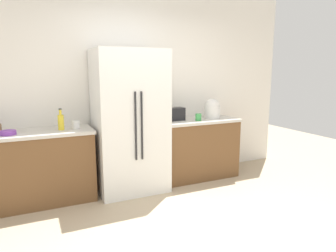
{
  "coord_description": "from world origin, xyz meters",
  "views": [
    {
      "loc": [
        -1.35,
        -2.34,
        1.62
      ],
      "look_at": [
        -0.06,
        0.47,
        1.06
      ],
      "focal_mm": 32.28,
      "sensor_mm": 36.0,
      "label": 1
    }
  ],
  "objects_px": {
    "rice_cooker": "(212,109)",
    "cup_a": "(198,117)",
    "refrigerator": "(130,122)",
    "cup_d": "(76,125)",
    "bottle_a": "(61,122)",
    "bowl_a": "(8,133)",
    "toaster": "(176,114)"
  },
  "relations": [
    {
      "from": "rice_cooker",
      "to": "cup_a",
      "type": "relative_size",
      "value": 2.99
    },
    {
      "from": "refrigerator",
      "to": "cup_d",
      "type": "xyz_separation_m",
      "value": [
        -0.69,
        0.03,
        0.0
      ]
    },
    {
      "from": "refrigerator",
      "to": "bottle_a",
      "type": "distance_m",
      "value": 0.88
    },
    {
      "from": "refrigerator",
      "to": "bowl_a",
      "type": "relative_size",
      "value": 10.8
    },
    {
      "from": "bottle_a",
      "to": "cup_a",
      "type": "relative_size",
      "value": 2.65
    },
    {
      "from": "refrigerator",
      "to": "cup_a",
      "type": "height_order",
      "value": "refrigerator"
    },
    {
      "from": "cup_a",
      "to": "cup_d",
      "type": "distance_m",
      "value": 1.72
    },
    {
      "from": "refrigerator",
      "to": "bottle_a",
      "type": "bearing_deg",
      "value": 178.12
    },
    {
      "from": "toaster",
      "to": "rice_cooker",
      "type": "xyz_separation_m",
      "value": [
        0.58,
        -0.06,
        0.05
      ]
    },
    {
      "from": "cup_a",
      "to": "cup_d",
      "type": "height_order",
      "value": "cup_a"
    },
    {
      "from": "refrigerator",
      "to": "cup_d",
      "type": "distance_m",
      "value": 0.7
    },
    {
      "from": "bottle_a",
      "to": "cup_a",
      "type": "xyz_separation_m",
      "value": [
        1.9,
        -0.1,
        -0.05
      ]
    },
    {
      "from": "refrigerator",
      "to": "bowl_a",
      "type": "distance_m",
      "value": 1.46
    },
    {
      "from": "cup_a",
      "to": "toaster",
      "type": "bearing_deg",
      "value": 148.6
    },
    {
      "from": "toaster",
      "to": "bowl_a",
      "type": "xyz_separation_m",
      "value": [
        -2.2,
        -0.13,
        -0.07
      ]
    },
    {
      "from": "bowl_a",
      "to": "cup_a",
      "type": "bearing_deg",
      "value": -0.97
    },
    {
      "from": "cup_d",
      "to": "toaster",
      "type": "bearing_deg",
      "value": 2.67
    },
    {
      "from": "refrigerator",
      "to": "toaster",
      "type": "bearing_deg",
      "value": 7.75
    },
    {
      "from": "refrigerator",
      "to": "cup_d",
      "type": "bearing_deg",
      "value": 177.16
    },
    {
      "from": "toaster",
      "to": "cup_a",
      "type": "xyz_separation_m",
      "value": [
        0.28,
        -0.17,
        -0.04
      ]
    },
    {
      "from": "refrigerator",
      "to": "cup_a",
      "type": "xyz_separation_m",
      "value": [
        1.02,
        -0.07,
        0.01
      ]
    },
    {
      "from": "rice_cooker",
      "to": "toaster",
      "type": "bearing_deg",
      "value": 174.4
    },
    {
      "from": "refrigerator",
      "to": "cup_a",
      "type": "distance_m",
      "value": 1.02
    },
    {
      "from": "bottle_a",
      "to": "cup_d",
      "type": "height_order",
      "value": "bottle_a"
    },
    {
      "from": "toaster",
      "to": "bottle_a",
      "type": "height_order",
      "value": "bottle_a"
    },
    {
      "from": "toaster",
      "to": "bowl_a",
      "type": "height_order",
      "value": "toaster"
    },
    {
      "from": "toaster",
      "to": "cup_d",
      "type": "bearing_deg",
      "value": -177.33
    },
    {
      "from": "refrigerator",
      "to": "cup_d",
      "type": "height_order",
      "value": "refrigerator"
    },
    {
      "from": "bottle_a",
      "to": "cup_d",
      "type": "distance_m",
      "value": 0.19
    },
    {
      "from": "toaster",
      "to": "bowl_a",
      "type": "bearing_deg",
      "value": -176.72
    },
    {
      "from": "bottle_a",
      "to": "bowl_a",
      "type": "relative_size",
      "value": 1.52
    },
    {
      "from": "bottle_a",
      "to": "cup_d",
      "type": "xyz_separation_m",
      "value": [
        0.18,
        0.01,
        -0.05
      ]
    }
  ]
}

